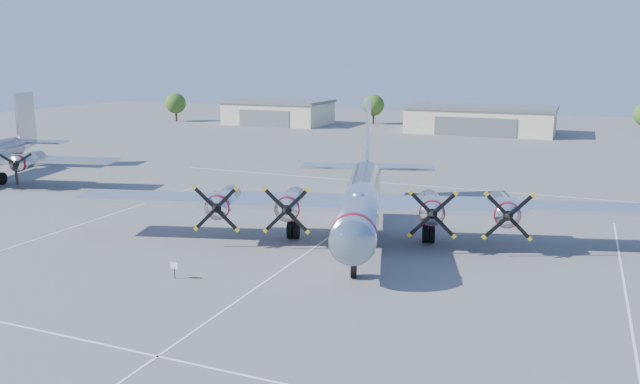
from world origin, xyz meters
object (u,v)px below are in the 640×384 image
at_px(main_bomber_b29, 361,233).
at_px(info_placard, 174,267).
at_px(hangar_center, 481,119).
at_px(tree_far_west, 176,103).
at_px(hangar_west, 278,112).
at_px(tree_west, 374,105).

relative_size(main_bomber_b29, info_placard, 41.14).
bearing_deg(info_placard, hangar_center, 91.46).
xyz_separation_m(hangar_center, tree_far_west, (-70.00, -3.96, 1.51)).
relative_size(hangar_west, tree_far_west, 3.40).
xyz_separation_m(tree_far_west, info_placard, (64.11, -90.32, -3.42)).
bearing_deg(main_bomber_b29, info_placard, -133.71).
xyz_separation_m(hangar_west, hangar_center, (45.00, -0.00, -0.00)).
relative_size(hangar_center, info_placard, 25.19).
bearing_deg(hangar_center, tree_west, 162.18).
xyz_separation_m(hangar_west, tree_far_west, (-25.00, -3.96, 1.51)).
bearing_deg(hangar_west, info_placard, -67.47).
height_order(hangar_west, tree_far_west, tree_far_west).
distance_m(hangar_west, hangar_center, 45.00).
distance_m(hangar_center, tree_west, 26.30).
distance_m(hangar_west, info_placard, 102.09).
bearing_deg(hangar_west, hangar_center, -0.00).
distance_m(tree_far_west, tree_west, 46.57).
bearing_deg(tree_west, hangar_west, -158.11).
height_order(hangar_west, tree_west, tree_west).
height_order(hangar_west, info_placard, hangar_west).
xyz_separation_m(tree_far_west, tree_west, (45.00, 12.00, 0.00)).
relative_size(tree_far_west, tree_west, 1.00).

